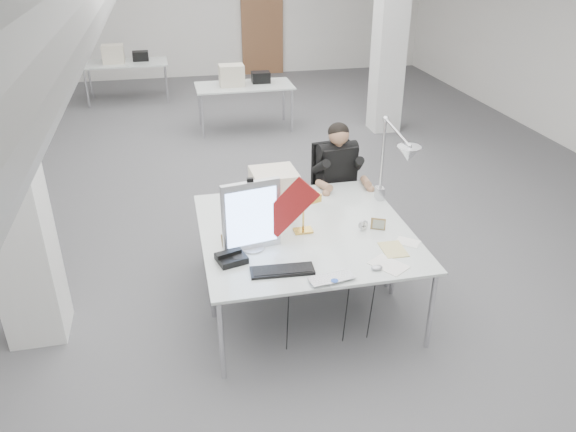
% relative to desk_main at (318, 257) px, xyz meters
% --- Properties ---
extents(room_shell, '(10.04, 14.04, 3.24)m').
position_rel_desk_main_xyz_m(room_shell, '(0.04, 2.63, 0.95)').
color(room_shell, '#4E4E51').
rests_on(room_shell, ground).
extents(desk_main, '(1.80, 0.90, 0.02)m').
position_rel_desk_main_xyz_m(desk_main, '(0.00, 0.00, 0.00)').
color(desk_main, silver).
rests_on(desk_main, room_shell).
extents(desk_second, '(1.80, 0.90, 0.02)m').
position_rel_desk_main_xyz_m(desk_second, '(0.00, 0.90, 0.00)').
color(desk_second, silver).
rests_on(desk_second, room_shell).
extents(bg_desk_a, '(1.60, 0.80, 0.02)m').
position_rel_desk_main_xyz_m(bg_desk_a, '(0.20, 5.50, 0.00)').
color(bg_desk_a, silver).
rests_on(bg_desk_a, room_shell).
extents(bg_desk_b, '(1.60, 0.80, 0.02)m').
position_rel_desk_main_xyz_m(bg_desk_b, '(-1.80, 7.70, 0.00)').
color(bg_desk_b, silver).
rests_on(bg_desk_b, room_shell).
extents(filing_cabinet, '(0.45, 0.55, 1.20)m').
position_rel_desk_main_xyz_m(filing_cabinet, '(-3.50, 9.15, -0.14)').
color(filing_cabinet, gray).
rests_on(filing_cabinet, room_shell).
extents(office_chair, '(0.59, 0.59, 1.06)m').
position_rel_desk_main_xyz_m(office_chair, '(0.60, 1.55, -0.21)').
color(office_chair, black).
rests_on(office_chair, room_shell).
extents(seated_person, '(0.54, 0.64, 0.87)m').
position_rel_desk_main_xyz_m(seated_person, '(0.60, 1.50, 0.16)').
color(seated_person, black).
rests_on(seated_person, office_chair).
extents(monitor, '(0.48, 0.13, 0.60)m').
position_rel_desk_main_xyz_m(monitor, '(-0.50, 0.23, 0.31)').
color(monitor, '#BABBBF').
rests_on(monitor, desk_main).
extents(pennant, '(0.48, 0.21, 0.55)m').
position_rel_desk_main_xyz_m(pennant, '(-0.21, 0.20, 0.37)').
color(pennant, maroon).
rests_on(pennant, monitor).
extents(keyboard, '(0.50, 0.19, 0.02)m').
position_rel_desk_main_xyz_m(keyboard, '(-0.33, -0.17, 0.02)').
color(keyboard, black).
rests_on(keyboard, desk_main).
extents(laptop, '(0.38, 0.27, 0.03)m').
position_rel_desk_main_xyz_m(laptop, '(0.01, -0.41, 0.03)').
color(laptop, silver).
rests_on(laptop, desk_main).
extents(mouse, '(0.11, 0.08, 0.04)m').
position_rel_desk_main_xyz_m(mouse, '(0.39, -0.29, 0.03)').
color(mouse, '#B2B2B7').
rests_on(mouse, desk_main).
extents(bankers_lamp, '(0.35, 0.23, 0.37)m').
position_rel_desk_main_xyz_m(bankers_lamp, '(-0.02, 0.42, 0.20)').
color(bankers_lamp, gold).
rests_on(bankers_lamp, desk_main).
extents(desk_phone, '(0.26, 0.25, 0.05)m').
position_rel_desk_main_xyz_m(desk_phone, '(-0.69, 0.07, 0.04)').
color(desk_phone, black).
rests_on(desk_phone, desk_main).
extents(picture_frame_left, '(0.14, 0.07, 0.11)m').
position_rel_desk_main_xyz_m(picture_frame_left, '(-0.67, 0.33, 0.07)').
color(picture_frame_left, olive).
rests_on(picture_frame_left, desk_main).
extents(picture_frame_right, '(0.13, 0.08, 0.10)m').
position_rel_desk_main_xyz_m(picture_frame_right, '(0.62, 0.32, 0.06)').
color(picture_frame_right, olive).
rests_on(picture_frame_right, desk_main).
extents(desk_clock, '(0.09, 0.05, 0.09)m').
position_rel_desk_main_xyz_m(desk_clock, '(0.49, 0.34, 0.06)').
color(desk_clock, '#B7B7BC').
rests_on(desk_clock, desk_main).
extents(paper_stack_a, '(0.32, 0.34, 0.01)m').
position_rel_desk_main_xyz_m(paper_stack_a, '(0.50, -0.25, 0.02)').
color(paper_stack_a, white).
rests_on(paper_stack_a, desk_main).
extents(paper_stack_b, '(0.19, 0.26, 0.01)m').
position_rel_desk_main_xyz_m(paper_stack_b, '(0.62, -0.04, 0.02)').
color(paper_stack_b, '#D4C67F').
rests_on(paper_stack_b, desk_main).
extents(paper_stack_c, '(0.23, 0.22, 0.01)m').
position_rel_desk_main_xyz_m(paper_stack_c, '(0.79, 0.05, 0.02)').
color(paper_stack_c, white).
rests_on(paper_stack_c, desk_main).
extents(beige_monitor, '(0.42, 0.40, 0.38)m').
position_rel_desk_main_xyz_m(beige_monitor, '(-0.18, 0.91, 0.20)').
color(beige_monitor, beige).
rests_on(beige_monitor, desk_second).
extents(architect_lamp, '(0.40, 0.76, 0.93)m').
position_rel_desk_main_xyz_m(architect_lamp, '(0.85, 0.65, 0.48)').
color(architect_lamp, '#BBBBC0').
rests_on(architect_lamp, desk_second).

